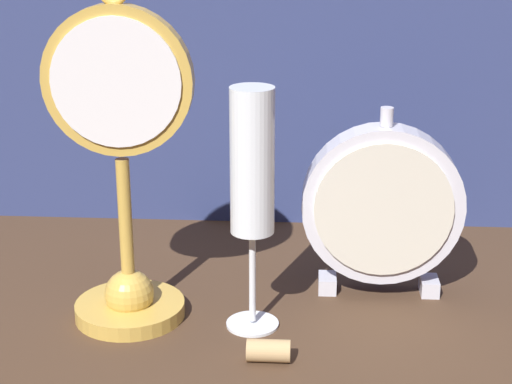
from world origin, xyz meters
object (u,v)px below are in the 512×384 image
object	(u,v)px
mantel_clock_silver	(382,206)
wine_cork	(268,351)
pocket_watch_on_stand	(123,184)
champagne_flute	(248,177)

from	to	relation	value
mantel_clock_silver	wine_cork	bearing A→B (deg)	-126.37
pocket_watch_on_stand	champagne_flute	size ratio (longest dim) A/B	1.41
pocket_watch_on_stand	champagne_flute	xyz separation A→B (m)	(0.13, -0.01, 0.01)
mantel_clock_silver	pocket_watch_on_stand	bearing A→B (deg)	-164.34
pocket_watch_on_stand	champagne_flute	world-z (taller)	pocket_watch_on_stand
champagne_flute	wine_cork	world-z (taller)	champagne_flute
mantel_clock_silver	champagne_flute	world-z (taller)	champagne_flute
mantel_clock_silver	champagne_flute	bearing A→B (deg)	-148.33
pocket_watch_on_stand	champagne_flute	bearing A→B (deg)	-5.27
pocket_watch_on_stand	champagne_flute	distance (m)	0.13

